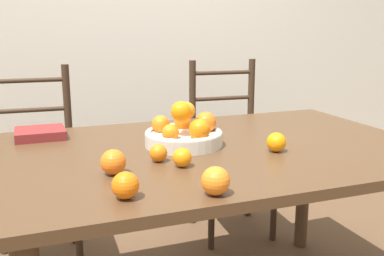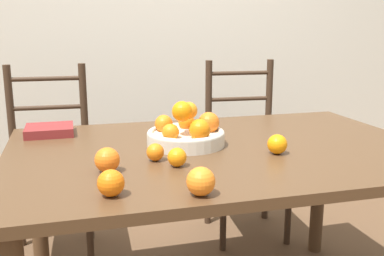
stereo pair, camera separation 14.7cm
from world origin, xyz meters
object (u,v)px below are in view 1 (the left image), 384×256
Objects in this scene: orange_loose_3 at (182,158)px; orange_loose_5 at (276,142)px; orange_loose_0 at (113,162)px; book_stack at (40,133)px; fruit_bowl at (185,132)px; orange_loose_4 at (216,181)px; chair_left at (34,174)px; orange_loose_1 at (158,153)px; chair_right at (230,153)px; orange_loose_2 at (125,185)px.

orange_loose_5 is (0.38, 0.05, 0.00)m from orange_loose_3.
orange_loose_0 is 0.60m from book_stack.
orange_loose_4 is (-0.10, -0.52, -0.01)m from fruit_bowl.
orange_loose_4 is 1.38m from chair_left.
chair_left reaches higher than orange_loose_1.
orange_loose_1 is 1.19m from chair_right.
orange_loose_2 is 1.53m from chair_right.
orange_loose_3 is at bearing -55.41° from orange_loose_1.
orange_loose_0 is at bearing 130.18° from orange_loose_4.
orange_loose_2 is 1.26m from chair_left.
orange_loose_4 is at bearing -140.30° from orange_loose_5.
chair_right is 1.19m from book_stack.
orange_loose_5 is 1.03m from chair_right.
book_stack is at bearing -154.74° from chair_right.
chair_right is (0.65, 0.99, -0.32)m from orange_loose_3.
orange_loose_3 is 0.27m from orange_loose_4.
fruit_bowl is at bearing 47.27° from orange_loose_1.
chair_left is 1.10m from chair_right.
orange_loose_0 is at bearing -142.62° from fruit_bowl.
orange_loose_1 is 0.34m from orange_loose_2.
orange_loose_2 is at bearing -76.69° from book_stack.
fruit_bowl is at bearing -51.01° from chair_left.
orange_loose_0 is at bearing 87.71° from orange_loose_2.
chair_right reaches higher than orange_loose_1.
orange_loose_4 is (0.06, -0.35, 0.01)m from orange_loose_1.
orange_loose_1 is 0.10m from orange_loose_3.
fruit_bowl is at bearing 68.55° from orange_loose_3.
chair_right is (0.65, 1.26, -0.32)m from orange_loose_4.
orange_loose_2 is 0.67m from orange_loose_5.
fruit_bowl is 0.98m from chair_left.
orange_loose_5 is 0.07× the size of chair_right.
orange_loose_2 is 0.24m from orange_loose_4.
orange_loose_4 is (0.23, -0.27, 0.00)m from orange_loose_0.
orange_loose_2 is at bearing -157.37° from orange_loose_5.
book_stack is (-0.42, 0.84, -0.02)m from orange_loose_4.
chair_left is at bearing -176.13° from chair_right.
orange_loose_1 is 0.06× the size of chair_right.
orange_loose_3 is 0.88× the size of orange_loose_5.
orange_loose_0 reaches higher than orange_loose_5.
chair_right reaches higher than orange_loose_2.
chair_left is (-0.45, 0.99, -0.32)m from orange_loose_3.
chair_left is (-0.23, 0.99, -0.32)m from orange_loose_0.
chair_left is at bearing 100.29° from orange_loose_2.
book_stack is at bearing 146.76° from orange_loose_5.
book_stack is (-0.19, 0.57, -0.02)m from orange_loose_0.
fruit_bowl is 0.98m from chair_right.
fruit_bowl reaches higher than orange_loose_4.
orange_loose_0 is at bearing -127.56° from chair_right.
orange_loose_1 is 0.44m from orange_loose_5.
chair_right is at bearing 62.86° from orange_loose_4.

